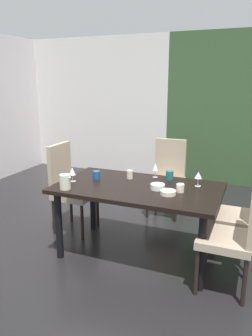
% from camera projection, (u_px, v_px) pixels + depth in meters
% --- Properties ---
extents(ground_plane, '(6.03, 6.06, 0.02)m').
position_uv_depth(ground_plane, '(101.00, 252.00, 3.50)').
color(ground_plane, black).
extents(back_panel_interior, '(2.89, 0.10, 2.56)m').
position_uv_depth(back_panel_interior, '(96.00, 106.00, 6.41)').
color(back_panel_interior, silver).
rests_on(back_panel_interior, ground_plane).
extents(dining_table, '(1.62, 0.92, 0.75)m').
position_uv_depth(dining_table, '(138.00, 195.00, 3.27)').
color(dining_table, black).
rests_on(dining_table, ground_plane).
extents(chair_head_far, '(0.44, 0.45, 1.00)m').
position_uv_depth(chair_head_far, '(168.00, 174.00, 4.39)').
color(chair_head_far, tan).
rests_on(chair_head_far, ground_plane).
extents(chair_right_far, '(0.44, 0.44, 0.94)m').
position_uv_depth(chair_right_far, '(240.00, 211.00, 3.18)').
color(chair_right_far, tan).
rests_on(chair_right_far, ground_plane).
extents(chair_left_far, '(0.44, 0.44, 1.05)m').
position_uv_depth(chair_left_far, '(69.00, 184.00, 3.88)').
color(chair_left_far, tan).
rests_on(chair_left_far, ground_plane).
extents(chair_right_near, '(0.44, 0.44, 1.05)m').
position_uv_depth(chair_right_near, '(237.00, 229.00, 2.71)').
color(chair_right_near, tan).
rests_on(chair_right_near, ground_plane).
extents(wine_glass_center, '(0.07, 0.07, 0.15)m').
position_uv_depth(wine_glass_center, '(72.00, 172.00, 3.38)').
color(wine_glass_center, silver).
rests_on(wine_glass_center, dining_table).
extents(wine_glass_east, '(0.07, 0.07, 0.15)m').
position_uv_depth(wine_glass_east, '(198.00, 176.00, 3.22)').
color(wine_glass_east, silver).
rests_on(wine_glass_east, dining_table).
extents(wine_glass_rear, '(0.07, 0.07, 0.16)m').
position_uv_depth(wine_glass_rear, '(155.00, 167.00, 3.52)').
color(wine_glass_rear, silver).
rests_on(wine_glass_rear, dining_table).
extents(serving_bowl_west, '(0.15, 0.15, 0.04)m').
position_uv_depth(serving_bowl_west, '(168.00, 193.00, 3.00)').
color(serving_bowl_west, white).
rests_on(serving_bowl_west, dining_table).
extents(serving_bowl_corner, '(0.14, 0.14, 0.05)m').
position_uv_depth(serving_bowl_corner, '(158.00, 187.00, 3.15)').
color(serving_bowl_corner, white).
rests_on(serving_bowl_corner, dining_table).
extents(cup_left, '(0.08, 0.08, 0.10)m').
position_uv_depth(cup_left, '(170.00, 175.00, 3.45)').
color(cup_left, '#226970').
rests_on(cup_left, dining_table).
extents(cup_south, '(0.07, 0.07, 0.08)m').
position_uv_depth(cup_south, '(180.00, 188.00, 3.06)').
color(cup_south, white).
rests_on(cup_south, dining_table).
extents(cup_near_shelf, '(0.06, 0.06, 0.09)m').
position_uv_depth(cup_near_shelf, '(130.00, 174.00, 3.48)').
color(cup_near_shelf, beige).
rests_on(cup_near_shelf, dining_table).
extents(cup_north, '(0.08, 0.08, 0.08)m').
position_uv_depth(cup_north, '(97.00, 175.00, 3.48)').
color(cup_north, '#1B4E91').
rests_on(cup_north, dining_table).
extents(pitcher_near_window, '(0.12, 0.11, 0.15)m').
position_uv_depth(pitcher_near_window, '(65.00, 182.00, 3.14)').
color(pitcher_near_window, beige).
rests_on(pitcher_near_window, dining_table).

